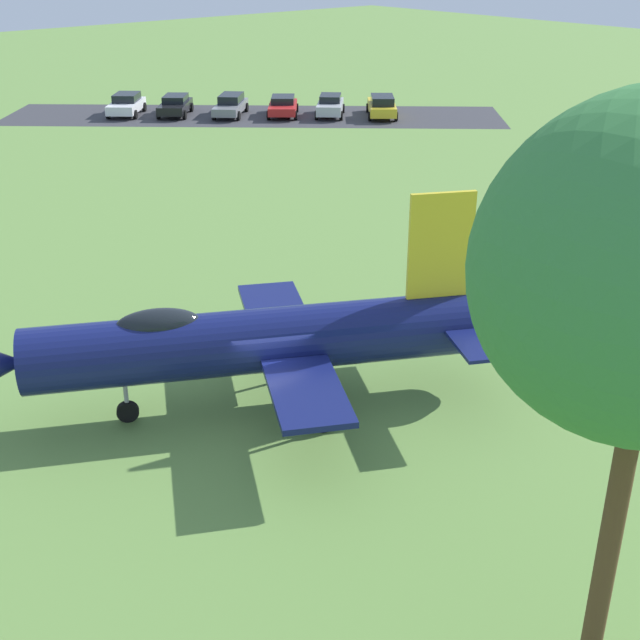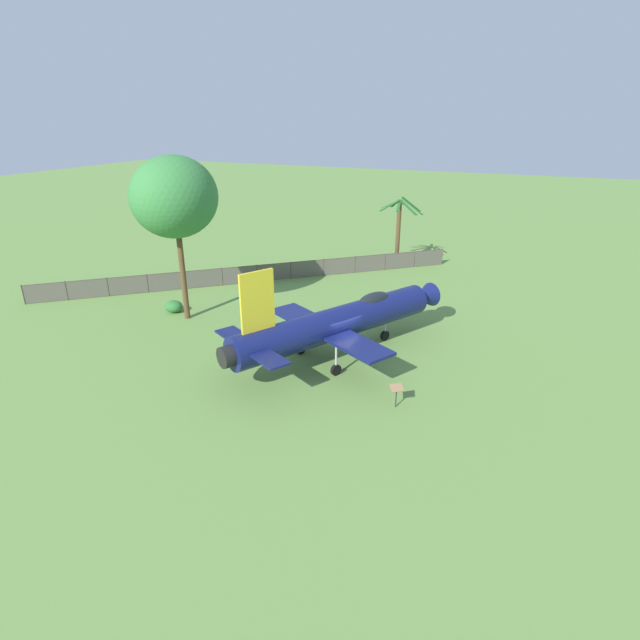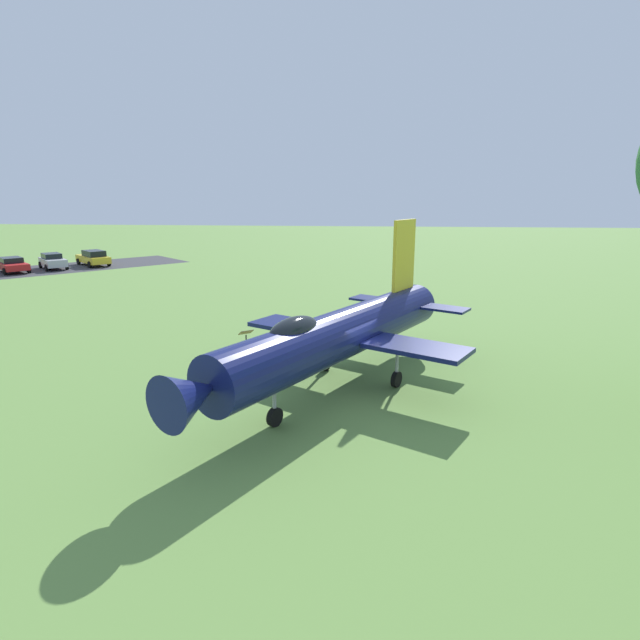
{
  "view_description": "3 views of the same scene",
  "coord_description": "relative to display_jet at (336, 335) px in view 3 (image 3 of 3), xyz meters",
  "views": [
    {
      "loc": [
        -12.04,
        -16.3,
        12.07
      ],
      "look_at": [
        1.32,
        -0.73,
        2.53
      ],
      "focal_mm": 46.98,
      "sensor_mm": 36.0,
      "label": 1
    },
    {
      "loc": [
        23.3,
        9.17,
        12.59
      ],
      "look_at": [
        0.01,
        -0.94,
        2.11
      ],
      "focal_mm": 28.14,
      "sensor_mm": 36.0,
      "label": 2
    },
    {
      "loc": [
        -17.43,
        -1.01,
        6.87
      ],
      "look_at": [
        1.35,
        0.93,
        2.22
      ],
      "focal_mm": 28.51,
      "sensor_mm": 36.0,
      "label": 3
    }
  ],
  "objects": [
    {
      "name": "display_jet",
      "position": [
        0.0,
        0.0,
        0.0
      ],
      "size": [
        13.57,
        9.58,
        5.89
      ],
      "rotation": [
        0.0,
        0.0,
        2.64
      ],
      "color": "#111951",
      "rests_on": "ground_plane"
    },
    {
      "name": "parked_car_silver",
      "position": [
        28.48,
        29.27,
        -1.35
      ],
      "size": [
        4.09,
        4.1,
        1.47
      ],
      "rotation": [
        0.0,
        0.0,
        3.93
      ],
      "color": "#B2B5BA",
      "rests_on": "ground_plane"
    },
    {
      "name": "parked_car_yellow",
      "position": [
        31.1,
        26.64,
        -1.32
      ],
      "size": [
        4.54,
        4.82,
        1.53
      ],
      "rotation": [
        0.0,
        0.0,
        0.85
      ],
      "color": "gold",
      "rests_on": "ground_plane"
    },
    {
      "name": "parked_car_red",
      "position": [
        25.97,
        31.57,
        -1.4
      ],
      "size": [
        4.21,
        4.44,
        1.35
      ],
      "rotation": [
        0.0,
        0.0,
        3.99
      ],
      "color": "red",
      "rests_on": "ground_plane"
    },
    {
      "name": "info_plaque",
      "position": [
        3.95,
        4.26,
        -1.26
      ],
      "size": [
        0.68,
        0.72,
        1.14
      ],
      "color": "#333333",
      "rests_on": "ground_plane"
    },
    {
      "name": "ground_plane",
      "position": [
        0.33,
        -0.18,
        -2.11
      ],
      "size": [
        200.0,
        200.0,
        0.0
      ],
      "primitive_type": "plane",
      "color": "#668E42"
    }
  ]
}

